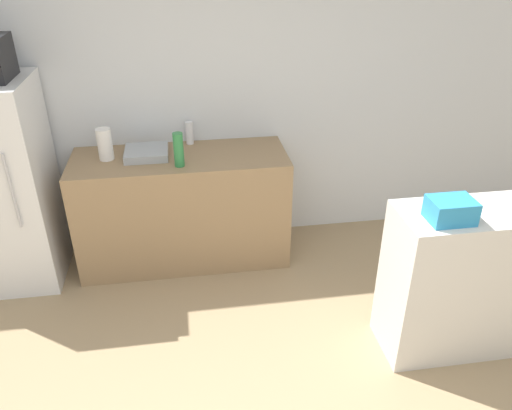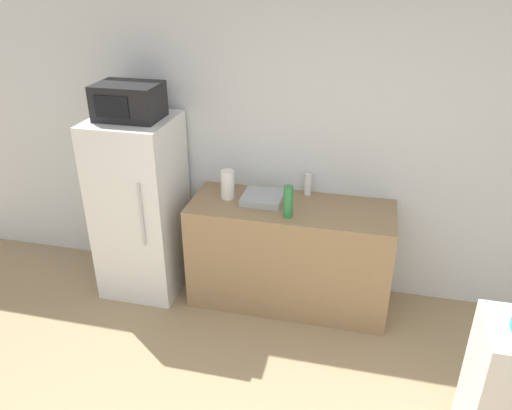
% 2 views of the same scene
% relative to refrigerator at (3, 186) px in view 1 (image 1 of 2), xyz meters
% --- Properties ---
extents(wall_back, '(8.00, 0.06, 2.60)m').
position_rel_refrigerator_xyz_m(wall_back, '(1.37, 0.40, 0.51)').
color(wall_back, silver).
rests_on(wall_back, ground_plane).
extents(refrigerator, '(0.66, 0.70, 1.57)m').
position_rel_refrigerator_xyz_m(refrigerator, '(0.00, 0.00, 0.00)').
color(refrigerator, silver).
rests_on(refrigerator, ground_plane).
extents(counter, '(1.66, 0.63, 0.92)m').
position_rel_refrigerator_xyz_m(counter, '(1.31, 0.05, -0.33)').
color(counter, '#937551').
rests_on(counter, ground_plane).
extents(sink_basin, '(0.33, 0.31, 0.06)m').
position_rel_refrigerator_xyz_m(sink_basin, '(1.06, 0.09, 0.16)').
color(sink_basin, '#9EA3A8').
rests_on(sink_basin, counter).
extents(bottle_tall, '(0.07, 0.07, 0.26)m').
position_rel_refrigerator_xyz_m(bottle_tall, '(1.31, -0.13, 0.26)').
color(bottle_tall, '#2D7F42').
rests_on(bottle_tall, counter).
extents(bottle_short, '(0.06, 0.06, 0.18)m').
position_rel_refrigerator_xyz_m(bottle_short, '(1.40, 0.31, 0.22)').
color(bottle_short, silver).
rests_on(bottle_short, counter).
extents(shelf_cabinet, '(0.83, 0.44, 1.01)m').
position_rel_refrigerator_xyz_m(shelf_cabinet, '(2.96, -1.25, -0.28)').
color(shelf_cabinet, silver).
rests_on(shelf_cabinet, ground_plane).
extents(basket, '(0.25, 0.19, 0.13)m').
position_rel_refrigerator_xyz_m(basket, '(2.79, -1.32, 0.29)').
color(basket, '#2D8EC6').
rests_on(basket, shelf_cabinet).
extents(paper_towel_roll, '(0.11, 0.11, 0.24)m').
position_rel_refrigerator_xyz_m(paper_towel_roll, '(0.76, 0.08, 0.25)').
color(paper_towel_roll, white).
rests_on(paper_towel_roll, counter).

